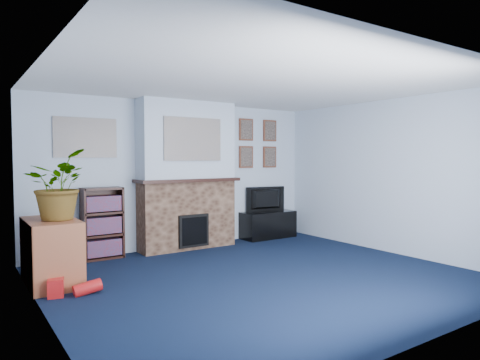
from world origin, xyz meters
TOP-DOWN VIEW (x-y plane):
  - floor at (0.00, 0.00)m, footprint 5.00×4.50m
  - ceiling at (0.00, 0.00)m, footprint 5.00×4.50m
  - wall_back at (0.00, 2.25)m, footprint 5.00×0.04m
  - wall_front at (0.00, -2.25)m, footprint 5.00×0.04m
  - wall_left at (-2.50, 0.00)m, footprint 0.04×4.50m
  - wall_right at (2.50, 0.00)m, footprint 0.04×4.50m
  - chimney_breast at (0.00, 2.05)m, footprint 1.72×0.50m
  - collage_main at (0.00, 1.84)m, footprint 1.00×0.03m
  - collage_left at (-1.55, 2.23)m, footprint 0.90×0.03m
  - portrait_tl at (1.30, 2.23)m, footprint 0.30×0.03m
  - portrait_tr at (1.85, 2.23)m, footprint 0.30×0.03m
  - portrait_bl at (1.30, 2.23)m, footprint 0.30×0.03m
  - portrait_br at (1.85, 2.23)m, footprint 0.30×0.03m
  - tv_stand at (1.66, 2.03)m, footprint 1.03×0.44m
  - television at (1.66, 2.05)m, footprint 0.80×0.23m
  - bookshelf at (-1.37, 2.11)m, footprint 0.58×0.28m
  - sideboard at (-2.24, 1.17)m, footprint 0.55×0.98m
  - potted_plant at (-2.19, 1.12)m, footprint 0.79×0.86m
  - mantel_clock at (-0.04, 2.00)m, footprint 0.10×0.06m
  - mantel_candle at (0.37, 2.00)m, footprint 0.05×0.05m
  - mantel_teddy at (-0.57, 2.00)m, footprint 0.12×0.12m
  - mantel_can at (0.75, 2.00)m, footprint 0.07×0.07m
  - green_crate at (-2.30, 0.93)m, footprint 0.44×0.39m
  - toy_ball at (-2.06, 1.03)m, footprint 0.19×0.19m
  - toy_block at (-2.30, 0.63)m, footprint 0.19×0.19m
  - toy_tube at (-2.00, 0.53)m, footprint 0.31×0.14m

SIDE VIEW (x-z plane):
  - floor at x=0.00m, z-range -0.01..0.01m
  - toy_tube at x=-2.00m, z-range -0.02..0.16m
  - toy_ball at x=-2.06m, z-range -0.01..0.19m
  - toy_block at x=-2.30m, z-range 0.01..0.21m
  - green_crate at x=-2.30m, z-range -0.01..0.29m
  - tv_stand at x=1.66m, z-range -0.02..0.47m
  - sideboard at x=-2.24m, z-range -0.03..0.73m
  - bookshelf at x=-1.37m, z-range -0.02..1.03m
  - television at x=1.66m, z-range 0.49..0.94m
  - potted_plant at x=-2.19m, z-range 0.76..1.59m
  - chimney_breast at x=0.00m, z-range -0.02..2.38m
  - wall_back at x=0.00m, z-range 0.00..2.40m
  - wall_front at x=0.00m, z-range 0.00..2.40m
  - wall_left at x=-2.50m, z-range 0.00..2.40m
  - wall_right at x=2.50m, z-range 0.00..2.40m
  - mantel_can at x=0.75m, z-range 1.14..1.28m
  - mantel_teddy at x=-0.57m, z-range 1.15..1.28m
  - mantel_clock at x=-0.04m, z-range 1.15..1.29m
  - mantel_candle at x=0.37m, z-range 1.14..1.32m
  - portrait_bl at x=1.30m, z-range 1.30..1.70m
  - portrait_br at x=1.85m, z-range 1.30..1.70m
  - collage_left at x=-1.55m, z-range 1.49..2.07m
  - collage_main at x=0.00m, z-range 1.44..2.12m
  - portrait_tl at x=1.30m, z-range 1.80..2.20m
  - portrait_tr at x=1.85m, z-range 1.80..2.20m
  - ceiling at x=0.00m, z-range 2.40..2.40m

